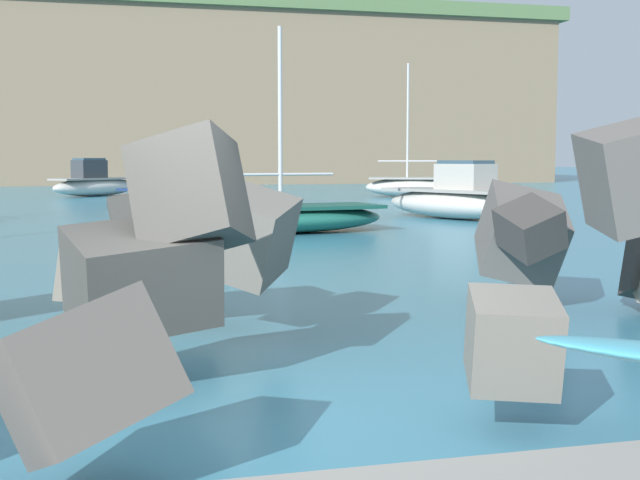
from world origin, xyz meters
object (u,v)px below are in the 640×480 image
at_px(boat_mid_centre, 95,184).
at_px(mooring_buoy_middle, 124,198).
at_px(boat_mid_left, 456,199).
at_px(boat_mid_right, 294,217).
at_px(mooring_buoy_inner, 304,212).
at_px(boat_near_left, 414,186).
at_px(boat_near_right, 190,197).

xyz_separation_m(boat_mid_centre, mooring_buoy_middle, (1.39, -7.89, -0.49)).
bearing_deg(boat_mid_left, mooring_buoy_middle, 127.70).
relative_size(boat_mid_right, mooring_buoy_inner, 13.16).
relative_size(boat_near_left, boat_mid_centre, 1.31).
height_order(boat_mid_centre, mooring_buoy_inner, boat_mid_centre).
distance_m(boat_mid_left, boat_mid_centre, 25.49).
distance_m(boat_mid_centre, mooring_buoy_middle, 8.02).
height_order(boat_near_right, boat_mid_centre, boat_near_right).
distance_m(boat_mid_left, mooring_buoy_inner, 5.41).
bearing_deg(boat_mid_left, boat_mid_centre, 119.31).
xyz_separation_m(boat_near_right, boat_mid_left, (9.01, -3.32, -0.02)).
relative_size(boat_mid_right, mooring_buoy_middle, 13.16).
height_order(boat_mid_right, mooring_buoy_inner, boat_mid_right).
bearing_deg(mooring_buoy_inner, boat_mid_centre, 109.89).
height_order(boat_near_left, boat_mid_centre, boat_near_left).
bearing_deg(boat_near_left, mooring_buoy_inner, -123.74).
relative_size(boat_mid_centre, boat_mid_right, 0.96).
bearing_deg(boat_near_left, boat_near_right, -136.35).
height_order(boat_near_left, boat_mid_right, boat_near_left).
bearing_deg(mooring_buoy_inner, boat_mid_left, -19.46).
height_order(boat_near_left, boat_near_right, boat_near_left).
relative_size(boat_mid_left, boat_mid_centre, 1.17).
relative_size(boat_near_left, mooring_buoy_inner, 16.61).
bearing_deg(boat_near_left, boat_mid_left, -105.80).
bearing_deg(mooring_buoy_middle, boat_mid_right, -76.87).
relative_size(boat_mid_centre, mooring_buoy_middle, 12.69).
bearing_deg(boat_mid_left, boat_near_right, 159.76).
bearing_deg(boat_near_left, boat_mid_centre, 160.95).
bearing_deg(boat_mid_centre, boat_near_right, -79.60).
xyz_separation_m(boat_mid_right, mooring_buoy_middle, (-4.29, 18.40, -0.22)).
bearing_deg(boat_mid_right, mooring_buoy_middle, 103.13).
distance_m(boat_near_left, boat_mid_right, 23.36).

